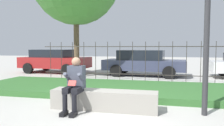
# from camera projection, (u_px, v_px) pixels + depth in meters

# --- Properties ---
(ground_plane) EXTENTS (60.00, 60.00, 0.00)m
(ground_plane) POSITION_uv_depth(u_px,v_px,m) (109.00, 110.00, 5.23)
(ground_plane) COLOR #B2AFA8
(stone_bench) EXTENTS (2.56, 0.51, 0.47)m
(stone_bench) POSITION_uv_depth(u_px,v_px,m) (104.00, 101.00, 5.24)
(stone_bench) COLOR gray
(stone_bench) RESTS_ON ground_plane
(person_seated_reader) EXTENTS (0.42, 0.73, 1.27)m
(person_seated_reader) POSITION_uv_depth(u_px,v_px,m) (75.00, 82.00, 5.07)
(person_seated_reader) COLOR black
(person_seated_reader) RESTS_ON ground_plane
(grass_berm) EXTENTS (10.20, 2.97, 0.18)m
(grass_berm) POSITION_uv_depth(u_px,v_px,m) (124.00, 89.00, 7.35)
(grass_berm) COLOR #33662D
(grass_berm) RESTS_ON ground_plane
(iron_fence) EXTENTS (8.20, 0.03, 1.74)m
(iron_fence) POSITION_uv_depth(u_px,v_px,m) (132.00, 61.00, 9.29)
(iron_fence) COLOR #332D28
(iron_fence) RESTS_ON ground_plane
(car_parked_left) EXTENTS (4.08, 2.18, 1.37)m
(car_parked_left) POSITION_uv_depth(u_px,v_px,m) (55.00, 60.00, 12.99)
(car_parked_left) COLOR maroon
(car_parked_left) RESTS_ON ground_plane
(car_parked_center) EXTENTS (4.35, 2.19, 1.35)m
(car_parked_center) POSITION_uv_depth(u_px,v_px,m) (143.00, 62.00, 11.55)
(car_parked_center) COLOR #383D56
(car_parked_center) RESTS_ON ground_plane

